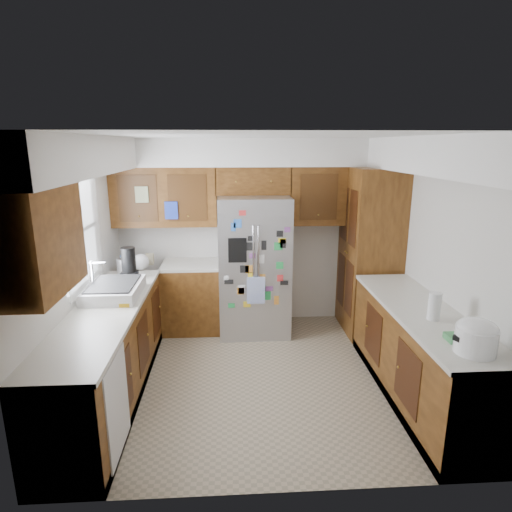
# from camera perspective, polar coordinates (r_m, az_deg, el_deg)

# --- Properties ---
(floor) EXTENTS (3.60, 3.60, 0.00)m
(floor) POSITION_cam_1_polar(r_m,az_deg,el_deg) (4.79, 0.60, -15.73)
(floor) COLOR tan
(floor) RESTS_ON ground
(room_shell) EXTENTS (3.64, 3.24, 2.52)m
(room_shell) POSITION_cam_1_polar(r_m,az_deg,el_deg) (4.53, -1.01, 7.04)
(room_shell) COLOR silver
(room_shell) RESTS_ON ground
(left_counter_run) EXTENTS (1.36, 3.20, 0.92)m
(left_counter_run) POSITION_cam_1_polar(r_m,az_deg,el_deg) (4.72, -16.43, -10.95)
(left_counter_run) COLOR #43240C
(left_counter_run) RESTS_ON ground
(right_counter_run) EXTENTS (0.63, 2.25, 0.92)m
(right_counter_run) POSITION_cam_1_polar(r_m,az_deg,el_deg) (4.53, 20.85, -12.59)
(right_counter_run) COLOR #43240C
(right_counter_run) RESTS_ON ground
(pantry) EXTENTS (0.60, 0.90, 2.15)m
(pantry) POSITION_cam_1_polar(r_m,az_deg,el_deg) (5.73, 14.92, 0.55)
(pantry) COLOR #43240C
(pantry) RESTS_ON ground
(fridge) EXTENTS (0.90, 0.79, 1.80)m
(fridge) POSITION_cam_1_polar(r_m,az_deg,el_deg) (5.55, -0.26, -1.28)
(fridge) COLOR #98989D
(fridge) RESTS_ON ground
(bridge_cabinet) EXTENTS (0.96, 0.34, 0.35)m
(bridge_cabinet) POSITION_cam_1_polar(r_m,az_deg,el_deg) (5.58, -0.40, 10.04)
(bridge_cabinet) COLOR #43240C
(bridge_cabinet) RESTS_ON fridge
(fridge_top_items) EXTENTS (0.70, 0.29, 0.26)m
(fridge_top_items) POSITION_cam_1_polar(r_m,az_deg,el_deg) (5.57, -1.17, 13.08)
(fridge_top_items) COLOR #1B27A2
(fridge_top_items) RESTS_ON bridge_cabinet
(sink_assembly) EXTENTS (0.52, 0.70, 0.37)m
(sink_assembly) POSITION_cam_1_polar(r_m,az_deg,el_deg) (4.61, -18.41, -4.25)
(sink_assembly) COLOR silver
(sink_assembly) RESTS_ON left_counter_run
(left_counter_clutter) EXTENTS (0.37, 0.91, 0.38)m
(left_counter_clutter) POSITION_cam_1_polar(r_m,az_deg,el_deg) (5.29, -16.15, -0.98)
(left_counter_clutter) COLOR black
(left_counter_clutter) RESTS_ON left_counter_run
(rice_cooker) EXTENTS (0.31, 0.30, 0.26)m
(rice_cooker) POSITION_cam_1_polar(r_m,az_deg,el_deg) (3.59, 27.31, -9.40)
(rice_cooker) COLOR white
(rice_cooker) RESTS_ON right_counter_run
(paper_towel) EXTENTS (0.11, 0.11, 0.25)m
(paper_towel) POSITION_cam_1_polar(r_m,az_deg,el_deg) (4.09, 22.68, -6.21)
(paper_towel) COLOR white
(paper_towel) RESTS_ON right_counter_run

